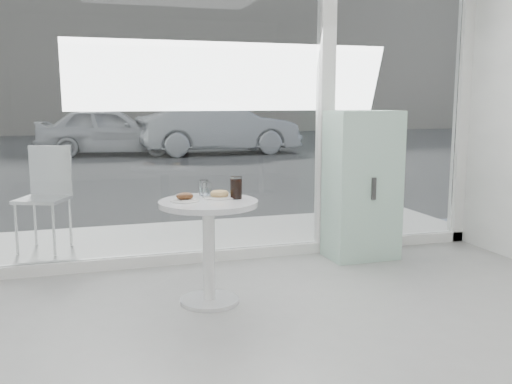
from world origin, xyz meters
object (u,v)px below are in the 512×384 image
object	(u,v)px
mint_cabinet	(362,185)
plate_fritter	(185,198)
car_white	(110,131)
patio_chair	(46,191)
water_tumbler_b	(204,189)
water_tumbler_a	(207,191)
main_table	(209,230)
plate_donut	(220,195)
car_silver	(218,128)
cola_glass	(236,188)

from	to	relation	value
mint_cabinet	plate_fritter	world-z (taller)	mint_cabinet
car_white	plate_fritter	xyz separation A→B (m)	(-0.11, -12.15, 0.14)
patio_chair	water_tumbler_b	world-z (taller)	patio_chair
plate_fritter	water_tumbler_b	xyz separation A→B (m)	(0.19, 0.24, 0.03)
car_white	water_tumbler_a	distance (m)	12.01
main_table	plate_donut	bearing A→B (deg)	38.08
water_tumbler_b	patio_chair	bearing A→B (deg)	127.37
main_table	water_tumbler_b	distance (m)	0.37
car_white	car_silver	bearing A→B (deg)	-94.45
plate_fritter	plate_donut	distance (m)	0.28
main_table	cola_glass	xyz separation A→B (m)	(0.22, 0.02, 0.30)
main_table	patio_chair	distance (m)	2.21
main_table	plate_donut	distance (m)	0.27
main_table	car_white	xyz separation A→B (m)	(-0.05, 12.16, 0.11)
main_table	mint_cabinet	distance (m)	1.84
car_silver	water_tumbler_b	size ratio (longest dim) A/B	38.09
plate_donut	cola_glass	xyz separation A→B (m)	(0.11, -0.06, 0.06)
plate_fritter	water_tumbler_a	bearing A→B (deg)	35.50
water_tumbler_b	cola_glass	xyz separation A→B (m)	(0.19, -0.23, 0.03)
plate_fritter	main_table	bearing A→B (deg)	-3.83
water_tumbler_a	patio_chair	bearing A→B (deg)	125.77
mint_cabinet	water_tumbler_b	xyz separation A→B (m)	(-1.63, -0.55, 0.12)
plate_donut	water_tumbler_b	size ratio (longest dim) A/B	2.05
water_tumbler_a	car_white	bearing A→B (deg)	90.36
car_silver	water_tumbler_b	world-z (taller)	car_silver
water_tumbler_b	cola_glass	bearing A→B (deg)	-49.40
patio_chair	cola_glass	bearing A→B (deg)	-29.22
cola_glass	car_silver	bearing A→B (deg)	77.14
patio_chair	water_tumbler_a	bearing A→B (deg)	-31.23
patio_chair	car_silver	size ratio (longest dim) A/B	0.23
mint_cabinet	car_silver	world-z (taller)	car_silver
plate_fritter	plate_donut	world-z (taller)	plate_fritter
car_white	water_tumbler_b	distance (m)	11.91
mint_cabinet	plate_donut	distance (m)	1.71
main_table	car_silver	distance (m)	11.89
plate_fritter	cola_glass	size ratio (longest dim) A/B	1.25
main_table	water_tumbler_a	bearing A→B (deg)	80.52
plate_donut	water_tumbler_a	size ratio (longest dim) A/B	2.15
car_silver	water_tumbler_b	xyz separation A→B (m)	(-2.83, -11.30, 0.09)
car_silver	plate_fritter	bearing A→B (deg)	162.90
mint_cabinet	patio_chair	world-z (taller)	mint_cabinet
patio_chair	cola_glass	world-z (taller)	patio_chair
mint_cabinet	patio_chair	distance (m)	3.05
main_table	car_silver	xyz separation A→B (m)	(2.85, 11.54, 0.18)
plate_donut	water_tumbler_a	world-z (taller)	water_tumbler_a
car_silver	plate_fritter	world-z (taller)	car_silver
car_silver	plate_fritter	size ratio (longest dim) A/B	21.55
cola_glass	plate_fritter	bearing A→B (deg)	-178.58
mint_cabinet	water_tumbler_a	bearing A→B (deg)	-159.34
plate_donut	cola_glass	size ratio (longest dim) A/B	1.45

